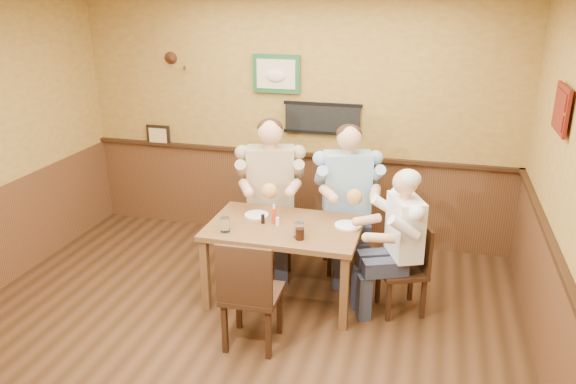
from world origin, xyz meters
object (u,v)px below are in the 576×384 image
Objects in this scene: diner_white_elder at (403,250)px; salt_shaker at (277,222)px; chair_back_right at (345,225)px; diner_tan_shirt at (271,201)px; dining_table at (284,234)px; pepper_shaker at (263,219)px; cola_tumbler at (300,234)px; water_glass_left at (225,225)px; diner_blue_polo at (346,206)px; chair_near_side at (252,291)px; chair_right_end at (402,268)px; hot_sauce_bottle at (274,215)px; chair_back_left at (271,220)px; water_glass_mid at (299,230)px.

diner_white_elder reaches higher than salt_shaker.
chair_back_right is 0.82m from diner_tan_shirt.
dining_table is 0.98× the size of diner_tan_shirt.
pepper_shaker is (-0.66, -0.76, 0.30)m from chair_back_right.
diner_white_elder is 11.92× the size of cola_tumbler.
water_glass_left reaches higher than salt_shaker.
chair_back_right is (0.46, 0.75, -0.17)m from dining_table.
diner_white_elder is (0.63, -0.71, -0.09)m from diner_blue_polo.
chair_right_end is at bearing -145.81° from chair_near_side.
cola_tumbler is at bearing -118.74° from chair_near_side.
chair_back_right is at bearing 56.62° from salt_shaker.
chair_back_right reaches higher than dining_table.
chair_right_end is 1.34m from pepper_shaker.
chair_right_end reaches higher than salt_shaker.
diner_white_elder reaches higher than chair_right_end.
chair_near_side is 1.49m from diner_tan_shirt.
hot_sauce_bottle is at bearing -145.32° from diner_blue_polo.
chair_right_end is at bearing 3.39° from salt_shaker.
cola_tumbler reaches higher than salt_shaker.
chair_right_end is (1.09, 0.04, -0.23)m from dining_table.
chair_near_side reaches higher than pepper_shaker.
pepper_shaker is at bearing 148.68° from cola_tumbler.
chair_back_left is (-0.33, 0.66, -0.16)m from dining_table.
chair_back_left is at bearing -136.70° from diner_white_elder.
chair_back_right is at bearing 0.00° from diner_blue_polo.
diner_tan_shirt reaches higher than cola_tumbler.
diner_white_elder is (0.00, 0.00, 0.18)m from chair_right_end.
pepper_shaker reaches higher than salt_shaker.
chair_back_right is at bearing 76.52° from cola_tumbler.
chair_near_side is (0.27, -1.44, -0.01)m from chair_back_left.
salt_shaker is at bearing 138.92° from cola_tumbler.
diner_tan_shirt is 10.56× the size of water_glass_mid.
diner_blue_polo is (0.00, 0.00, 0.21)m from chair_back_right.
water_glass_left is 1.64× the size of salt_shaker.
hot_sauce_bottle is at bearing -145.32° from chair_back_right.
diner_blue_polo reaches higher than chair_back_left.
water_glass_mid is at bearing -115.08° from chair_near_side.
cola_tumbler is (0.69, 0.01, -0.01)m from water_glass_left.
chair_back_right is 0.80× the size of diner_white_elder.
water_glass_mid is (0.67, 0.06, 0.00)m from water_glass_left.
chair_back_left is at bearing 169.24° from diner_blue_polo.
water_glass_left is (-0.93, -1.03, 0.12)m from diner_blue_polo.
diner_white_elder reaches higher than chair_back_left.
hot_sauce_bottle is (-1.20, -0.02, 0.22)m from diner_white_elder.
chair_back_left is 1.55m from diner_white_elder.
diner_blue_polo is at bearing 58.89° from dining_table.
diner_white_elder is (1.42, -0.62, -0.10)m from diner_tan_shirt.
dining_table is 10.56× the size of water_glass_left.
dining_table is 1.43× the size of chair_near_side.
chair_near_side is at bearing -86.46° from hot_sauce_bottle.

